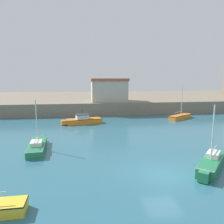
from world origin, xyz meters
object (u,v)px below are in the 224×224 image
sailboat_green_1 (211,163)px  motorboat_orange_2 (83,120)px  sailboat_orange_0 (180,117)px  sailboat_green_3 (37,146)px  harbor_shed_mid_row (109,90)px

sailboat_green_1 → motorboat_orange_2: (-9.49, 18.73, 0.05)m
sailboat_orange_0 → sailboat_green_1: (-7.29, -20.51, 0.09)m
sailboat_orange_0 → sailboat_green_3: sailboat_orange_0 is taller
sailboat_orange_0 → harbor_shed_mid_row: (-11.34, 8.89, 4.27)m
sailboat_green_1 → sailboat_green_3: sailboat_green_1 is taller
sailboat_green_1 → sailboat_green_3: bearing=154.7°
sailboat_green_1 → sailboat_orange_0: bearing=70.4°
motorboat_orange_2 → harbor_shed_mid_row: bearing=63.0°
motorboat_orange_2 → sailboat_orange_0: bearing=6.1°
sailboat_green_1 → motorboat_orange_2: sailboat_green_1 is taller
harbor_shed_mid_row → sailboat_green_3: bearing=-113.7°
sailboat_orange_0 → motorboat_orange_2: 16.88m
motorboat_orange_2 → harbor_shed_mid_row: size_ratio=0.86×
sailboat_orange_0 → motorboat_orange_2: size_ratio=0.89×
sailboat_green_1 → motorboat_orange_2: size_ratio=0.79×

